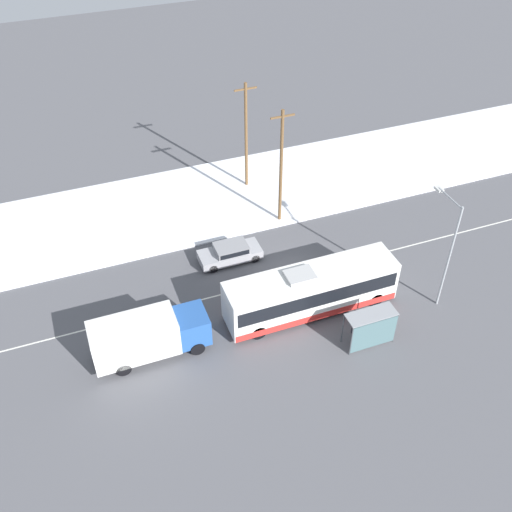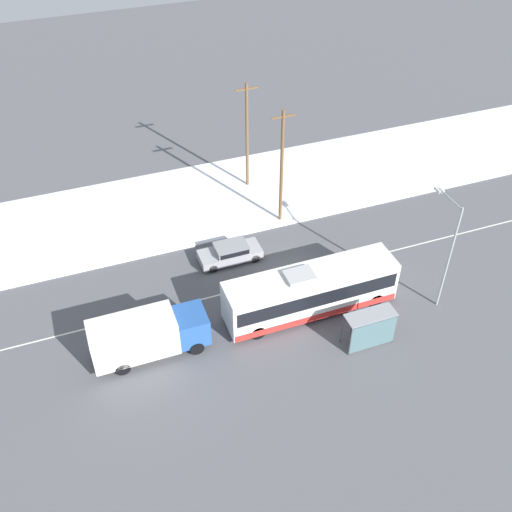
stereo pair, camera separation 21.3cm
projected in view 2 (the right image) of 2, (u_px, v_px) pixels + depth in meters
name	position (u px, v px, depth m)	size (l,w,h in m)	color
ground_plane	(293.00, 276.00, 41.54)	(120.00, 120.00, 0.00)	#56565B
snow_lot	(241.00, 193.00, 49.25)	(80.00, 10.62, 0.12)	white
lane_marking_center	(293.00, 276.00, 41.54)	(60.00, 0.12, 0.00)	silver
city_bus	(310.00, 291.00, 38.00)	(11.21, 2.57, 3.38)	white
box_truck	(147.00, 335.00, 35.23)	(6.93, 2.30, 2.90)	silver
sedan_car	(230.00, 252.00, 42.39)	(4.44, 1.80, 1.33)	#9E9EA3
pedestrian_at_stop	(355.00, 321.00, 36.83)	(0.64, 0.28, 1.77)	#23232D
bus_shelter	(372.00, 326.00, 35.66)	(3.09, 1.20, 2.40)	gray
streetlamp	(447.00, 242.00, 36.63)	(0.36, 2.70, 7.81)	#9EA3A8
utility_pole_roadside	(282.00, 166.00, 43.37)	(1.80, 0.24, 9.31)	brown
utility_pole_snowlot	(247.00, 135.00, 47.14)	(1.80, 0.24, 9.08)	brown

